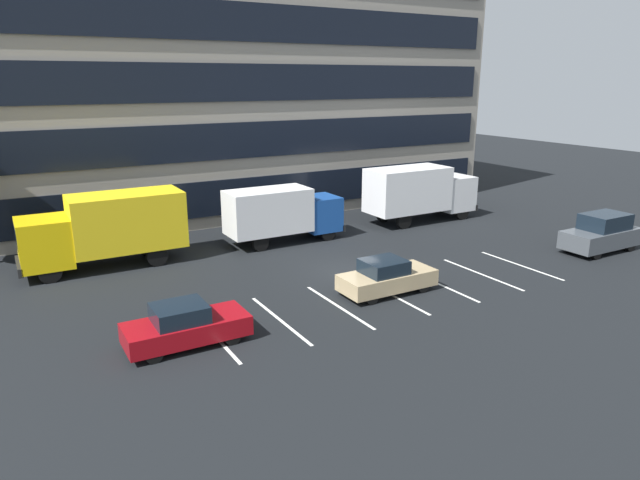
{
  "coord_description": "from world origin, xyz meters",
  "views": [
    {
      "loc": [
        -14.81,
        -22.96,
        9.43
      ],
      "look_at": [
        -0.74,
        1.46,
        1.4
      ],
      "focal_mm": 31.92,
      "sensor_mm": 36.0,
      "label": 1
    }
  ],
  "objects_px": {
    "box_truck_blue": "(282,212)",
    "sedan_maroon": "(185,326)",
    "box_truck_yellow_all": "(107,227)",
    "suv_charcoal": "(602,233)",
    "box_truck_white": "(419,191)",
    "sedan_tan": "(386,277)"
  },
  "relations": [
    {
      "from": "box_truck_blue",
      "to": "sedan_tan",
      "type": "relative_size",
      "value": 1.59
    },
    {
      "from": "sedan_maroon",
      "to": "sedan_tan",
      "type": "relative_size",
      "value": 1.0
    },
    {
      "from": "sedan_maroon",
      "to": "suv_charcoal",
      "type": "xyz_separation_m",
      "value": [
        23.89,
        -0.15,
        0.28
      ]
    },
    {
      "from": "sedan_maroon",
      "to": "suv_charcoal",
      "type": "distance_m",
      "value": 23.9
    },
    {
      "from": "box_truck_yellow_all",
      "to": "suv_charcoal",
      "type": "distance_m",
      "value": 26.93
    },
    {
      "from": "box_truck_white",
      "to": "suv_charcoal",
      "type": "bearing_deg",
      "value": -67.48
    },
    {
      "from": "sedan_maroon",
      "to": "sedan_tan",
      "type": "bearing_deg",
      "value": 3.68
    },
    {
      "from": "box_truck_yellow_all",
      "to": "sedan_tan",
      "type": "bearing_deg",
      "value": -45.06
    },
    {
      "from": "box_truck_blue",
      "to": "box_truck_yellow_all",
      "type": "bearing_deg",
      "value": 177.66
    },
    {
      "from": "suv_charcoal",
      "to": "box_truck_blue",
      "type": "bearing_deg",
      "value": 144.46
    },
    {
      "from": "box_truck_white",
      "to": "box_truck_yellow_all",
      "type": "bearing_deg",
      "value": 179.05
    },
    {
      "from": "box_truck_blue",
      "to": "sedan_tan",
      "type": "xyz_separation_m",
      "value": [
        0.41,
        -9.81,
        -1.09
      ]
    },
    {
      "from": "box_truck_yellow_all",
      "to": "sedan_maroon",
      "type": "distance_m",
      "value": 10.92
    },
    {
      "from": "box_truck_yellow_all",
      "to": "suv_charcoal",
      "type": "relative_size",
      "value": 1.72
    },
    {
      "from": "box_truck_white",
      "to": "sedan_tan",
      "type": "xyz_separation_m",
      "value": [
        -9.97,
        -9.87,
        -1.35
      ]
    },
    {
      "from": "box_truck_white",
      "to": "sedan_tan",
      "type": "distance_m",
      "value": 14.1
    },
    {
      "from": "box_truck_white",
      "to": "box_truck_yellow_all",
      "type": "relative_size",
      "value": 0.99
    },
    {
      "from": "sedan_tan",
      "to": "suv_charcoal",
      "type": "height_order",
      "value": "suv_charcoal"
    },
    {
      "from": "box_truck_blue",
      "to": "suv_charcoal",
      "type": "relative_size",
      "value": 1.49
    },
    {
      "from": "box_truck_blue",
      "to": "sedan_tan",
      "type": "bearing_deg",
      "value": -87.59
    },
    {
      "from": "box_truck_blue",
      "to": "box_truck_yellow_all",
      "type": "height_order",
      "value": "box_truck_yellow_all"
    },
    {
      "from": "box_truck_blue",
      "to": "sedan_maroon",
      "type": "relative_size",
      "value": 1.58
    }
  ]
}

